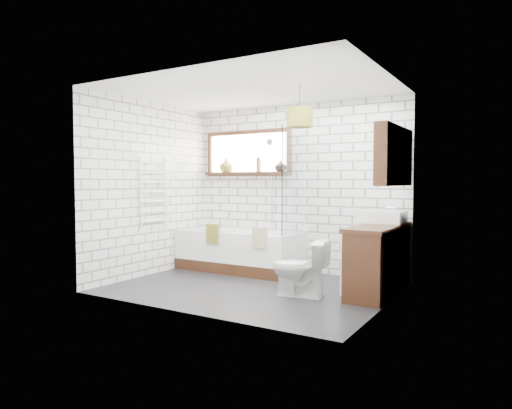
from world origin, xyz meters
The scene contains 22 objects.
floor centered at (0.00, 0.00, -0.01)m, with size 3.40×2.60×0.01m, color black.
ceiling centered at (0.00, 0.00, 2.50)m, with size 3.40×2.60×0.01m, color white.
wall_back centered at (0.00, 1.30, 1.25)m, with size 3.40×0.01×2.50m, color white.
wall_front centered at (0.00, -1.30, 1.25)m, with size 3.40×0.01×2.50m, color white.
wall_left centered at (-1.70, 0.00, 1.25)m, with size 0.01×2.60×2.50m, color white.
wall_right centered at (1.70, 0.00, 1.25)m, with size 0.01×2.60×2.50m, color white.
window centered at (-0.85, 1.26, 1.80)m, with size 1.52×0.16×0.68m, color black.
towel_radiator centered at (-1.66, 0.00, 1.20)m, with size 0.06×0.52×1.00m, color white.
mirror_cabinet centered at (1.62, 0.60, 1.65)m, with size 0.16×1.20×0.70m, color black.
shower_riser centered at (-0.40, 1.26, 1.35)m, with size 0.02×0.02×1.30m, color silver.
bathtub centered at (-0.75, 0.89, 0.30)m, with size 1.87×0.83×0.61m, color white.
shower_screen centered at (0.16, 0.89, 1.36)m, with size 0.02×0.72×1.50m, color white.
towel_green centered at (-0.95, 0.47, 0.59)m, with size 0.21×0.06×0.29m, color olive.
towel_beige centered at (-0.15, 0.47, 0.59)m, with size 0.22×0.05×0.28m, color tan.
vanity centered at (1.47, 0.57, 0.41)m, with size 0.46×1.44×0.82m, color black.
basin centered at (1.41, 0.92, 0.90)m, with size 0.54×0.47×0.16m, color white.
tap centered at (1.57, 0.92, 0.95)m, with size 0.03×0.03×0.15m, color silver.
toilet centered at (0.71, -0.07, 0.34)m, with size 0.66×0.38×0.67m, color white.
vase_olive centered at (-1.23, 1.23, 1.60)m, with size 0.23×0.23×0.24m, color olive.
vase_dark centered at (-0.24, 1.23, 1.57)m, with size 0.17×0.17×0.18m, color black.
bottle centered at (-0.62, 1.23, 1.59)m, with size 0.07×0.07×0.23m, color olive.
pendant centered at (0.67, 0.00, 2.10)m, with size 0.31×0.31×0.23m, color olive.
Camera 1 is at (3.01, -4.89, 1.35)m, focal length 32.00 mm.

